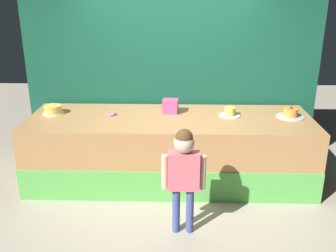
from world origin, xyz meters
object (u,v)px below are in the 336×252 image
(child_figure, at_px, (184,168))
(cake_center, at_px, (230,112))
(pink_box, at_px, (170,106))
(cake_right, at_px, (291,114))
(cake_left, at_px, (53,110))
(donut, at_px, (111,114))

(child_figure, relative_size, cake_center, 4.21)
(pink_box, distance_m, cake_center, 0.79)
(cake_right, bearing_deg, cake_left, 179.03)
(pink_box, xyz_separation_m, cake_center, (0.78, -0.11, -0.04))
(cake_right, bearing_deg, cake_center, 177.78)
(cake_left, bearing_deg, child_figure, -37.47)
(cake_left, xyz_separation_m, cake_right, (3.11, -0.05, -0.01))
(child_figure, bearing_deg, pink_box, 96.65)
(pink_box, bearing_deg, cake_left, -176.75)
(pink_box, height_order, cake_center, pink_box)
(pink_box, distance_m, cake_right, 1.56)
(child_figure, distance_m, donut, 1.59)
(donut, xyz_separation_m, cake_right, (2.33, -0.01, 0.03))
(donut, xyz_separation_m, cake_left, (-0.78, 0.04, 0.04))
(child_figure, distance_m, pink_box, 1.43)
(pink_box, height_order, cake_left, pink_box)
(child_figure, relative_size, pink_box, 5.87)
(donut, bearing_deg, cake_center, 0.63)
(donut, relative_size, cake_right, 0.35)
(child_figure, xyz_separation_m, cake_left, (-1.72, 1.32, 0.18))
(donut, relative_size, cake_left, 0.45)
(cake_left, distance_m, cake_right, 3.11)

